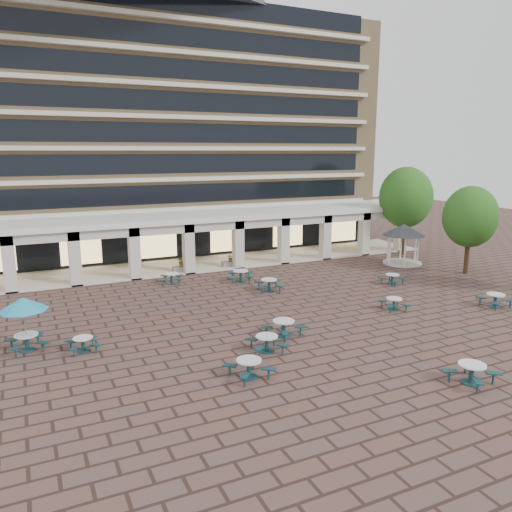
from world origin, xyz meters
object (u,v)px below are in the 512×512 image
object	(u,v)px
picnic_table_0	(249,367)
planter_left	(182,265)
picnic_table_1	(267,342)
picnic_table_2	(472,372)
planter_right	(231,262)
gazebo	(404,234)

from	to	relation	value
picnic_table_0	planter_left	bearing A→B (deg)	72.89
picnic_table_1	picnic_table_2	distance (m)	9.10
planter_left	picnic_table_0	bearing A→B (deg)	-98.62
picnic_table_1	planter_right	xyz separation A→B (m)	(5.19, 17.18, -0.04)
picnic_table_0	picnic_table_2	world-z (taller)	picnic_table_2
picnic_table_0	planter_left	world-z (taller)	planter_left
picnic_table_1	planter_left	distance (m)	17.21
picnic_table_2	planter_right	size ratio (longest dim) A/B	1.45
gazebo	planter_left	distance (m)	18.80
picnic_table_0	picnic_table_1	bearing A→B (deg)	40.16
picnic_table_0	picnic_table_2	xyz separation A→B (m)	(8.19, -4.41, 0.01)
picnic_table_0	gazebo	distance (m)	25.51
picnic_table_1	gazebo	bearing A→B (deg)	39.59
picnic_table_0	planter_left	size ratio (longest dim) A/B	1.35
planter_left	planter_right	size ratio (longest dim) A/B	1.00
planter_left	planter_right	xyz separation A→B (m)	(4.19, -0.00, -0.14)
picnic_table_1	picnic_table_2	bearing A→B (deg)	-39.75
gazebo	planter_right	distance (m)	14.85
picnic_table_0	picnic_table_1	size ratio (longest dim) A/B	1.04
gazebo	planter_right	xyz separation A→B (m)	(-13.82, 4.99, -2.10)
planter_left	planter_right	bearing A→B (deg)	-0.00
picnic_table_0	gazebo	world-z (taller)	gazebo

